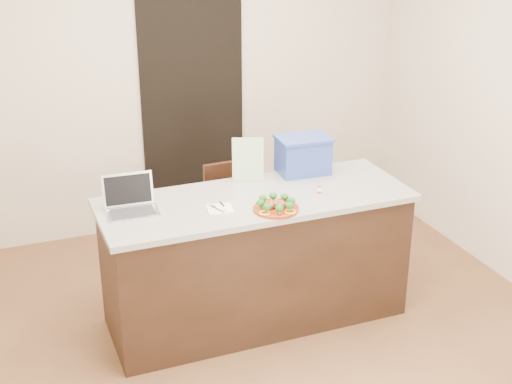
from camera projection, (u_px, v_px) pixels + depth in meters
name	position (u px, v px, depth m)	size (l,w,h in m)	color
ground	(269.00, 335.00, 4.81)	(4.00, 4.00, 0.00)	brown
room_shell	(271.00, 103.00, 4.18)	(4.00, 4.00, 4.00)	white
doorway	(193.00, 113.00, 6.15)	(0.90, 0.02, 2.00)	black
island	(256.00, 259.00, 4.85)	(2.06, 0.76, 0.92)	black
plate	(276.00, 208.00, 4.47)	(0.29, 0.29, 0.02)	maroon
meatballs	(276.00, 204.00, 4.46)	(0.11, 0.11, 0.04)	brown
broccoli	(276.00, 202.00, 4.45)	(0.24, 0.24, 0.04)	#164B14
pepper_rings	(276.00, 207.00, 4.47)	(0.27, 0.27, 0.01)	yellow
napkin	(220.00, 209.00, 4.49)	(0.16, 0.16, 0.01)	silver
fork	(216.00, 208.00, 4.49)	(0.05, 0.15, 0.00)	silver
knife	(225.00, 208.00, 4.48)	(0.02, 0.17, 0.01)	white
yogurt_bottle	(319.00, 191.00, 4.69)	(0.03, 0.03, 0.06)	white
laptop	(130.00, 201.00, 4.45)	(0.33, 0.27, 0.22)	silver
leaflet	(248.00, 160.00, 4.88)	(0.22, 0.00, 0.31)	silver
blue_box	(303.00, 155.00, 5.03)	(0.38, 0.28, 0.27)	#284192
chair	(233.00, 214.00, 5.40)	(0.42, 0.42, 0.90)	#33190F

